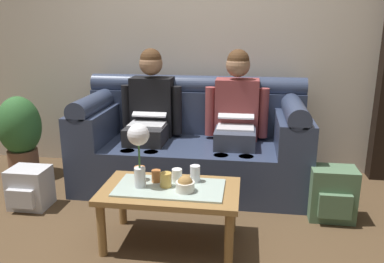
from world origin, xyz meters
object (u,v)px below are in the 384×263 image
object	(u,v)px
snack_bowl	(185,185)
cup_near_right	(166,180)
cup_far_center	(140,173)
coffee_table	(170,196)
flower_vase	(139,144)
potted_plant	(20,133)
backpack_right	(332,194)
person_left	(150,113)
backpack_left	(30,188)
couch	(192,144)
cup_near_left	(195,174)
cup_far_left	(156,176)
person_right	(236,115)
cup_far_right	(177,175)

from	to	relation	value
snack_bowl	cup_near_right	xyz separation A→B (m)	(-0.14, 0.05, 0.00)
cup_far_center	coffee_table	bearing A→B (deg)	-20.75
cup_near_right	flower_vase	bearing A→B (deg)	-170.79
cup_near_right	potted_plant	world-z (taller)	potted_plant
snack_bowl	backpack_right	xyz separation A→B (m)	(1.03, 0.56, -0.25)
person_left	coffee_table	distance (m)	1.14
backpack_left	cup_far_center	bearing A→B (deg)	-15.51
couch	potted_plant	world-z (taller)	couch
cup_near_left	cup_far_left	world-z (taller)	cup_near_left
backpack_left	backpack_right	world-z (taller)	backpack_right
cup_near_right	backpack_right	xyz separation A→B (m)	(1.16, 0.50, -0.26)
snack_bowl	cup_far_center	bearing A→B (deg)	157.59
person_right	coffee_table	size ratio (longest dim) A/B	1.35
coffee_table	person_left	bearing A→B (deg)	110.68
couch	cup_far_center	distance (m)	0.97
cup_far_left	cup_near_right	bearing A→B (deg)	-41.07
coffee_table	backpack_right	size ratio (longest dim) A/B	2.23
couch	cup_far_center	bearing A→B (deg)	-103.42
person_left	cup_far_right	xyz separation A→B (m)	(0.42, -0.93, -0.21)
coffee_table	cup_near_right	size ratio (longest dim) A/B	9.54
cup_far_right	coffee_table	bearing A→B (deg)	-107.00
person_left	cup_near_left	xyz separation A→B (m)	(0.54, -0.91, -0.19)
snack_bowl	cup_far_left	distance (m)	0.25
cup_far_center	potted_plant	bearing A→B (deg)	147.67
person_left	backpack_right	xyz separation A→B (m)	(1.52, -0.52, -0.46)
snack_bowl	potted_plant	xyz separation A→B (m)	(-1.76, 1.04, -0.02)
person_left	snack_bowl	distance (m)	1.21
cup_far_right	couch	bearing A→B (deg)	91.83
couch	flower_vase	size ratio (longest dim) A/B	4.74
flower_vase	backpack_right	distance (m)	1.51
coffee_table	cup_far_center	bearing A→B (deg)	159.25
person_left	backpack_right	world-z (taller)	person_left
cup_near_left	coffee_table	bearing A→B (deg)	-143.42
flower_vase	potted_plant	bearing A→B (deg)	145.22
coffee_table	cup_far_left	xyz separation A→B (m)	(-0.11, 0.07, 0.10)
cup_near_left	backpack_left	distance (m)	1.43
coffee_table	snack_bowl	bearing A→B (deg)	-25.71
person_left	cup_far_center	bearing A→B (deg)	-80.22
cup_far_left	cup_far_right	bearing A→B (deg)	10.71
cup_near_right	cup_far_right	bearing A→B (deg)	59.51
person_right	cup_far_right	distance (m)	1.02
person_left	flower_vase	distance (m)	1.07
couch	cup_near_right	size ratio (longest dim) A/B	21.22
cup_far_center	flower_vase	bearing A→B (deg)	-73.17
person_right	couch	bearing A→B (deg)	179.64
person_left	cup_far_right	size ratio (longest dim) A/B	14.02
coffee_table	cup_near_right	bearing A→B (deg)	177.77
backpack_right	potted_plant	xyz separation A→B (m)	(-2.78, 0.48, 0.23)
flower_vase	cup_near_left	distance (m)	0.44
cup_near_right	backpack_right	size ratio (longest dim) A/B	0.23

